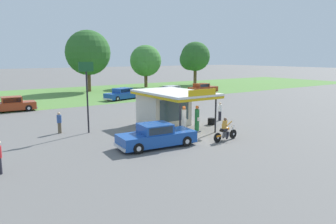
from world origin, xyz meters
TOP-DOWN VIEW (x-y plane):
  - ground_plane at (0.00, 0.00)m, footprint 300.00×300.00m
  - grass_verge_strip at (0.00, 30.00)m, footprint 120.00×24.00m
  - service_station_kiosk at (1.17, 4.18)m, footprint 4.18×6.81m
  - gas_pump_nearside at (0.55, 0.94)m, footprint 0.44×0.44m
  - gas_pump_offside at (1.79, 0.94)m, footprint 0.44×0.44m
  - motorcycle_with_rider at (1.76, -2.11)m, footprint 2.26×0.70m
  - featured_classic_sedan at (-2.89, -0.76)m, footprint 5.24×2.30m
  - parked_car_back_row_centre_left at (-8.36, 18.96)m, footprint 5.22×2.17m
  - parked_car_back_row_centre_right at (5.63, 21.03)m, footprint 5.74×3.18m
  - parked_car_back_row_centre at (12.85, 20.54)m, footprint 5.50×2.66m
  - parked_car_back_row_far_right at (19.16, 20.68)m, footprint 5.12×2.09m
  - bystander_leaning_by_kiosk at (-6.90, 6.36)m, footprint 0.34×0.34m
  - bystander_standing_back_lot at (6.27, 3.20)m, footprint 0.34×0.34m
  - tree_oak_left at (16.65, 34.02)m, footprint 5.72×5.72m
  - tree_oak_centre at (27.82, 33.77)m, footprint 6.07×5.85m
  - tree_oak_far_left at (5.47, 32.95)m, footprint 7.16×7.16m
  - roadside_pole_sign at (-5.07, 5.29)m, footprint 1.10×0.12m
  - spare_tire_stack at (4.45, 2.29)m, footprint 0.60×0.60m

SIDE VIEW (x-z plane):
  - ground_plane at x=0.00m, z-range 0.00..0.00m
  - grass_verge_strip at x=0.00m, z-range 0.00..0.01m
  - spare_tire_stack at x=4.45m, z-range 0.00..0.54m
  - motorcycle_with_rider at x=1.76m, z-range -0.14..1.44m
  - featured_classic_sedan at x=-2.89m, z-range -0.08..1.41m
  - parked_car_back_row_centre at x=12.85m, z-range -0.06..1.40m
  - parked_car_back_row_centre_left at x=-8.36m, z-range -0.08..1.46m
  - parked_car_back_row_centre_right at x=5.63m, z-range -0.06..1.45m
  - parked_car_back_row_far_right at x=19.16m, z-range -0.05..1.47m
  - bystander_leaning_by_kiosk at x=-6.90m, z-range 0.04..1.61m
  - bystander_standing_back_lot at x=6.27m, z-range 0.04..1.70m
  - gas_pump_offside at x=1.79m, z-range -0.08..1.92m
  - gas_pump_nearside at x=0.55m, z-range -0.08..2.01m
  - service_station_kiosk at x=1.17m, z-range 0.03..3.40m
  - roadside_pole_sign at x=-5.07m, z-range 0.92..6.17m
  - tree_oak_left at x=16.65m, z-range 0.89..8.62m
  - tree_oak_centre at x=27.82m, z-range 1.18..9.76m
  - tree_oak_far_left at x=5.47m, z-range 1.32..11.15m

